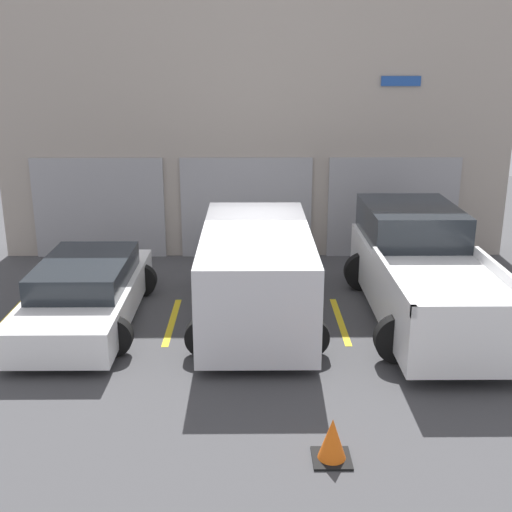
% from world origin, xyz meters
% --- Properties ---
extents(ground_plane, '(28.00, 28.00, 0.00)m').
position_xyz_m(ground_plane, '(0.00, 0.00, 0.00)').
color(ground_plane, '#3D3D3F').
extents(shophouse_building, '(12.07, 0.68, 5.86)m').
position_xyz_m(shophouse_building, '(-0.01, 3.29, 2.86)').
color(shophouse_building, '#9E9389').
rests_on(shophouse_building, ground).
extents(pickup_truck, '(2.50, 5.38, 1.84)m').
position_xyz_m(pickup_truck, '(3.09, -0.82, 0.86)').
color(pickup_truck, white).
rests_on(pickup_truck, ground).
extents(sedan_white, '(2.17, 4.43, 1.16)m').
position_xyz_m(sedan_white, '(-3.09, -1.10, 0.56)').
color(sedan_white, white).
rests_on(sedan_white, ground).
extents(sedan_side, '(2.33, 4.54, 1.73)m').
position_xyz_m(sedan_side, '(0.00, -1.12, 0.93)').
color(sedan_side, silver).
rests_on(sedan_side, ground).
extents(parking_stripe_far_left, '(0.12, 2.20, 0.01)m').
position_xyz_m(parking_stripe_far_left, '(-4.64, -1.12, 0.00)').
color(parking_stripe_far_left, gold).
rests_on(parking_stripe_far_left, ground).
extents(parking_stripe_left, '(0.12, 2.20, 0.01)m').
position_xyz_m(parking_stripe_left, '(-1.55, -1.12, 0.00)').
color(parking_stripe_left, gold).
rests_on(parking_stripe_left, ground).
extents(parking_stripe_centre, '(0.12, 2.20, 0.01)m').
position_xyz_m(parking_stripe_centre, '(1.55, -1.12, 0.00)').
color(parking_stripe_centre, gold).
rests_on(parking_stripe_centre, ground).
extents(parking_stripe_right, '(0.12, 2.20, 0.01)m').
position_xyz_m(parking_stripe_right, '(4.64, -1.12, 0.00)').
color(parking_stripe_right, gold).
rests_on(parking_stripe_right, ground).
extents(traffic_cone, '(0.47, 0.47, 0.55)m').
position_xyz_m(traffic_cone, '(0.87, -5.39, 0.25)').
color(traffic_cone, black).
rests_on(traffic_cone, ground).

